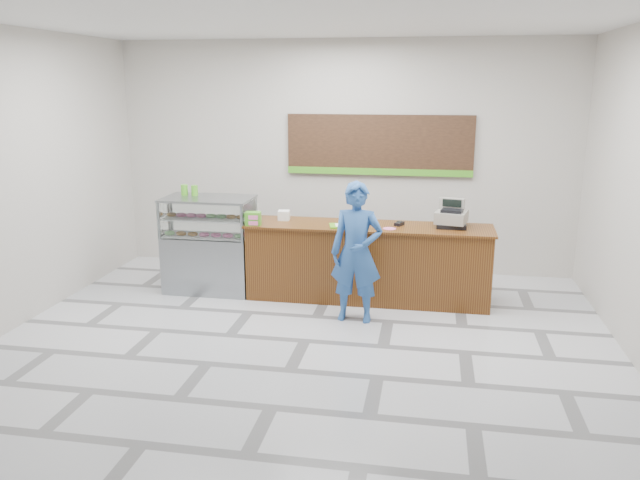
% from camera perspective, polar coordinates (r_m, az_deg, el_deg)
% --- Properties ---
extents(floor, '(7.00, 7.00, 0.00)m').
position_cam_1_polar(floor, '(7.20, -1.40, -9.20)').
color(floor, silver).
rests_on(floor, ground).
extents(back_wall, '(7.00, 0.00, 7.00)m').
position_cam_1_polar(back_wall, '(9.63, 2.13, 7.57)').
color(back_wall, beige).
rests_on(back_wall, floor).
extents(ceiling, '(7.00, 7.00, 0.00)m').
position_cam_1_polar(ceiling, '(6.64, -1.59, 19.73)').
color(ceiling, silver).
rests_on(ceiling, back_wall).
extents(sales_counter, '(3.26, 0.76, 1.03)m').
position_cam_1_polar(sales_counter, '(8.39, 4.38, -2.05)').
color(sales_counter, brown).
rests_on(sales_counter, floor).
extents(display_case, '(1.22, 0.72, 1.33)m').
position_cam_1_polar(display_case, '(8.84, -10.06, -0.32)').
color(display_case, gray).
rests_on(display_case, floor).
extents(menu_board, '(2.80, 0.06, 0.90)m').
position_cam_1_polar(menu_board, '(9.51, 5.43, 8.54)').
color(menu_board, black).
rests_on(menu_board, back_wall).
extents(cash_register, '(0.46, 0.47, 0.36)m').
position_cam_1_polar(cash_register, '(8.30, 11.93, 2.11)').
color(cash_register, black).
rests_on(cash_register, sales_counter).
extents(card_terminal, '(0.13, 0.18, 0.04)m').
position_cam_1_polar(card_terminal, '(8.30, 7.26, 1.49)').
color(card_terminal, black).
rests_on(card_terminal, sales_counter).
extents(serving_tray, '(0.43, 0.35, 0.02)m').
position_cam_1_polar(serving_tray, '(8.17, 2.23, 1.32)').
color(serving_tray, '#63C31C').
rests_on(serving_tray, sales_counter).
extents(napkin_box, '(0.17, 0.17, 0.13)m').
position_cam_1_polar(napkin_box, '(8.56, -3.33, 2.27)').
color(napkin_box, white).
rests_on(napkin_box, sales_counter).
extents(straw_cup, '(0.09, 0.09, 0.13)m').
position_cam_1_polar(straw_cup, '(8.51, -5.66, 2.16)').
color(straw_cup, silver).
rests_on(straw_cup, sales_counter).
extents(promo_box, '(0.21, 0.15, 0.18)m').
position_cam_1_polar(promo_box, '(8.27, -6.13, 1.96)').
color(promo_box, '#4CA722').
rests_on(promo_box, sales_counter).
extents(donut_decal, '(0.17, 0.17, 0.00)m').
position_cam_1_polar(donut_decal, '(8.08, 6.36, 1.04)').
color(donut_decal, pink).
rests_on(donut_decal, sales_counter).
extents(green_cup_left, '(0.09, 0.09, 0.15)m').
position_cam_1_polar(green_cup_left, '(8.94, -12.29, 4.50)').
color(green_cup_left, '#4CA722').
rests_on(green_cup_left, display_case).
extents(green_cup_right, '(0.09, 0.09, 0.14)m').
position_cam_1_polar(green_cup_right, '(8.88, -11.40, 4.46)').
color(green_cup_right, '#4CA722').
rests_on(green_cup_right, display_case).
extents(customer, '(0.65, 0.44, 1.72)m').
position_cam_1_polar(customer, '(7.56, 3.35, -1.15)').
color(customer, '#29569C').
rests_on(customer, floor).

